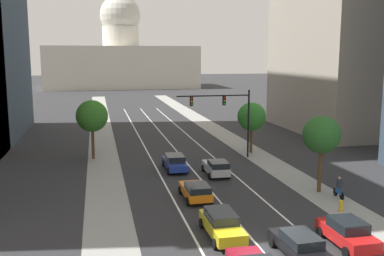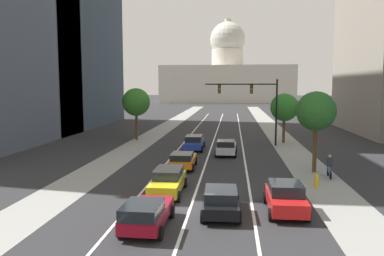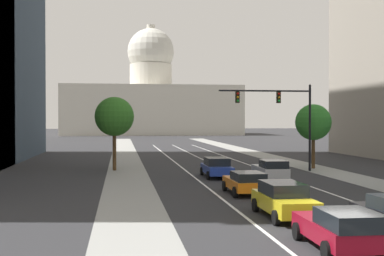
{
  "view_description": "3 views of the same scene",
  "coord_description": "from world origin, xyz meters",
  "px_view_note": "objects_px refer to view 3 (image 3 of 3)",
  "views": [
    {
      "loc": [
        -8.94,
        -22.45,
        11.01
      ],
      "look_at": [
        1.01,
        23.36,
        3.31
      ],
      "focal_mm": 41.29,
      "sensor_mm": 36.0,
      "label": 1
    },
    {
      "loc": [
        2.25,
        -20.83,
        6.73
      ],
      "look_at": [
        -2.83,
        27.27,
        1.33
      ],
      "focal_mm": 36.02,
      "sensor_mm": 36.0,
      "label": 2
    },
    {
      "loc": [
        -8.94,
        -20.2,
        4.39
      ],
      "look_at": [
        -2.93,
        23.64,
        3.69
      ],
      "focal_mm": 48.72,
      "sensor_mm": 36.0,
      "label": 3
    }
  ],
  "objects_px": {
    "traffic_signal_mast": "(283,109)",
    "street_tree_far_right": "(313,122)",
    "capitol_building": "(151,103)",
    "street_tree_mid_left": "(114,117)",
    "car_orange": "(246,182)",
    "car_blue": "(217,167)",
    "car_yellow": "(284,199)",
    "car_crimson": "(340,228)",
    "car_silver": "(271,170)"
  },
  "relations": [
    {
      "from": "car_yellow",
      "to": "car_blue",
      "type": "height_order",
      "value": "car_yellow"
    },
    {
      "from": "car_silver",
      "to": "car_yellow",
      "type": "relative_size",
      "value": 0.89
    },
    {
      "from": "car_yellow",
      "to": "car_blue",
      "type": "xyz_separation_m",
      "value": [
        0.0,
        16.43,
        -0.03
      ]
    },
    {
      "from": "capitol_building",
      "to": "street_tree_mid_left",
      "type": "bearing_deg",
      "value": -94.91
    },
    {
      "from": "car_silver",
      "to": "car_crimson",
      "type": "bearing_deg",
      "value": 171.59
    },
    {
      "from": "traffic_signal_mast",
      "to": "car_yellow",
      "type": "bearing_deg",
      "value": -107.56
    },
    {
      "from": "car_silver",
      "to": "car_crimson",
      "type": "height_order",
      "value": "car_silver"
    },
    {
      "from": "traffic_signal_mast",
      "to": "car_crimson",
      "type": "bearing_deg",
      "value": -103.69
    },
    {
      "from": "traffic_signal_mast",
      "to": "street_tree_far_right",
      "type": "bearing_deg",
      "value": 31.42
    },
    {
      "from": "capitol_building",
      "to": "car_crimson",
      "type": "height_order",
      "value": "capitol_building"
    },
    {
      "from": "capitol_building",
      "to": "street_tree_mid_left",
      "type": "distance_m",
      "value": 110.87
    },
    {
      "from": "capitol_building",
      "to": "car_orange",
      "type": "bearing_deg",
      "value": -90.77
    },
    {
      "from": "car_yellow",
      "to": "car_orange",
      "type": "xyz_separation_m",
      "value": [
        0.0,
        7.19,
        -0.08
      ]
    },
    {
      "from": "car_silver",
      "to": "traffic_signal_mast",
      "type": "xyz_separation_m",
      "value": [
        2.99,
        6.62,
        4.46
      ]
    },
    {
      "from": "car_orange",
      "to": "car_crimson",
      "type": "height_order",
      "value": "car_crimson"
    },
    {
      "from": "capitol_building",
      "to": "car_orange",
      "type": "height_order",
      "value": "capitol_building"
    },
    {
      "from": "street_tree_mid_left",
      "to": "traffic_signal_mast",
      "type": "bearing_deg",
      "value": -11.14
    },
    {
      "from": "car_silver",
      "to": "car_crimson",
      "type": "relative_size",
      "value": 0.98
    },
    {
      "from": "car_blue",
      "to": "street_tree_mid_left",
      "type": "distance_m",
      "value": 10.87
    },
    {
      "from": "car_blue",
      "to": "street_tree_far_right",
      "type": "height_order",
      "value": "street_tree_far_right"
    },
    {
      "from": "traffic_signal_mast",
      "to": "car_blue",
      "type": "bearing_deg",
      "value": -149.64
    },
    {
      "from": "capitol_building",
      "to": "car_crimson",
      "type": "xyz_separation_m",
      "value": [
        -1.7,
        -139.37,
        -8.78
      ]
    },
    {
      "from": "car_yellow",
      "to": "car_crimson",
      "type": "height_order",
      "value": "car_yellow"
    },
    {
      "from": "car_orange",
      "to": "car_blue",
      "type": "bearing_deg",
      "value": -0.44
    },
    {
      "from": "traffic_signal_mast",
      "to": "street_tree_mid_left",
      "type": "height_order",
      "value": "traffic_signal_mast"
    },
    {
      "from": "capitol_building",
      "to": "car_orange",
      "type": "xyz_separation_m",
      "value": [
        -1.7,
        -126.12,
        -8.82
      ]
    },
    {
      "from": "car_orange",
      "to": "car_crimson",
      "type": "bearing_deg",
      "value": 179.52
    },
    {
      "from": "traffic_signal_mast",
      "to": "street_tree_mid_left",
      "type": "xyz_separation_m",
      "value": [
        -14.17,
        2.79,
        -0.62
      ]
    },
    {
      "from": "car_orange",
      "to": "car_blue",
      "type": "height_order",
      "value": "car_blue"
    },
    {
      "from": "car_blue",
      "to": "street_tree_mid_left",
      "type": "bearing_deg",
      "value": 50.48
    },
    {
      "from": "car_blue",
      "to": "traffic_signal_mast",
      "type": "xyz_separation_m",
      "value": [
        6.38,
        3.74,
        4.48
      ]
    },
    {
      "from": "street_tree_mid_left",
      "to": "car_crimson",
      "type": "bearing_deg",
      "value": -74.98
    },
    {
      "from": "car_silver",
      "to": "traffic_signal_mast",
      "type": "distance_m",
      "value": 8.53
    },
    {
      "from": "car_silver",
      "to": "street_tree_mid_left",
      "type": "xyz_separation_m",
      "value": [
        -11.18,
        9.41,
        3.84
      ]
    },
    {
      "from": "capitol_building",
      "to": "traffic_signal_mast",
      "type": "bearing_deg",
      "value": -87.63
    },
    {
      "from": "car_crimson",
      "to": "street_tree_far_right",
      "type": "relative_size",
      "value": 0.75
    },
    {
      "from": "car_orange",
      "to": "car_crimson",
      "type": "relative_size",
      "value": 0.98
    },
    {
      "from": "traffic_signal_mast",
      "to": "street_tree_far_right",
      "type": "distance_m",
      "value": 4.3
    },
    {
      "from": "traffic_signal_mast",
      "to": "street_tree_mid_left",
      "type": "relative_size",
      "value": 1.26
    },
    {
      "from": "car_crimson",
      "to": "street_tree_mid_left",
      "type": "xyz_separation_m",
      "value": [
        -7.78,
        29.02,
        3.87
      ]
    },
    {
      "from": "car_yellow",
      "to": "street_tree_mid_left",
      "type": "bearing_deg",
      "value": 18.46
    },
    {
      "from": "car_crimson",
      "to": "street_tree_far_right",
      "type": "distance_m",
      "value": 30.27
    },
    {
      "from": "car_yellow",
      "to": "street_tree_far_right",
      "type": "xyz_separation_m",
      "value": [
        9.93,
        22.33,
        3.33
      ]
    },
    {
      "from": "car_orange",
      "to": "street_tree_mid_left",
      "type": "xyz_separation_m",
      "value": [
        -7.79,
        15.76,
        3.91
      ]
    },
    {
      "from": "car_orange",
      "to": "traffic_signal_mast",
      "type": "xyz_separation_m",
      "value": [
        6.38,
        12.97,
        4.53
      ]
    },
    {
      "from": "capitol_building",
      "to": "street_tree_far_right",
      "type": "relative_size",
      "value": 8.79
    },
    {
      "from": "car_yellow",
      "to": "traffic_signal_mast",
      "type": "bearing_deg",
      "value": -17.84
    },
    {
      "from": "car_orange",
      "to": "traffic_signal_mast",
      "type": "height_order",
      "value": "traffic_signal_mast"
    },
    {
      "from": "street_tree_far_right",
      "to": "capitol_building",
      "type": "bearing_deg",
      "value": 94.24
    },
    {
      "from": "car_orange",
      "to": "capitol_building",
      "type": "bearing_deg",
      "value": -1.22
    }
  ]
}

